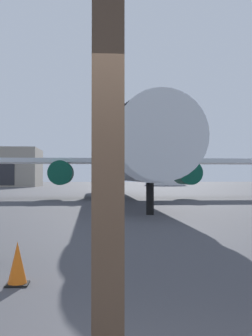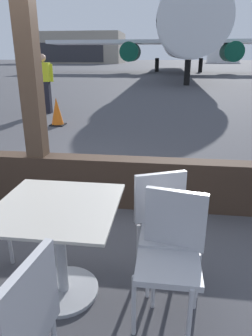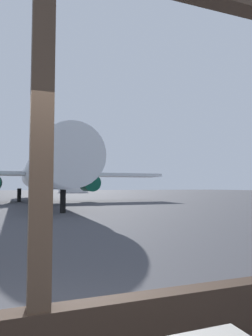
{
  "view_description": "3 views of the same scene",
  "coord_description": "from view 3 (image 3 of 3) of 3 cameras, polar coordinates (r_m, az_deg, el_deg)",
  "views": [
    {
      "loc": [
        -0.1,
        -2.58,
        1.75
      ],
      "look_at": [
        1.37,
        14.47,
        2.13
      ],
      "focal_mm": 43.9,
      "sensor_mm": 36.0,
      "label": 1
    },
    {
      "loc": [
        1.46,
        -3.26,
        1.67
      ],
      "look_at": [
        1.2,
        -1.22,
        0.92
      ],
      "focal_mm": 32.65,
      "sensor_mm": 36.0,
      "label": 2
    },
    {
      "loc": [
        -0.22,
        -2.78,
        1.65
      ],
      "look_at": [
        4.94,
        11.05,
        2.59
      ],
      "focal_mm": 31.86,
      "sensor_mm": 36.0,
      "label": 3
    }
  ],
  "objects": [
    {
      "name": "ground_plane",
      "position": [
        42.81,
        -20.24,
        -5.62
      ],
      "size": [
        220.0,
        220.0,
        0.0
      ],
      "primitive_type": "plane",
      "color": "#424247"
    },
    {
      "name": "window_frame",
      "position": [
        2.79,
        -16.09,
        -7.3
      ],
      "size": [
        8.69,
        0.24,
        4.04
      ],
      "color": "#38281E",
      "rests_on": "ground"
    },
    {
      "name": "airplane",
      "position": [
        33.81,
        -15.55,
        -0.57
      ],
      "size": [
        28.06,
        36.6,
        10.3
      ],
      "color": "silver",
      "rests_on": "ground"
    },
    {
      "name": "fuel_storage_tank",
      "position": [
        90.06,
        -10.07,
        -3.28
      ],
      "size": [
        8.53,
        8.53,
        4.23
      ],
      "primitive_type": "cylinder",
      "color": "white",
      "rests_on": "ground"
    }
  ]
}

